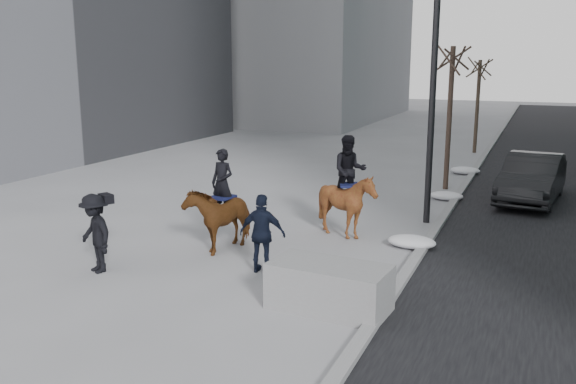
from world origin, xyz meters
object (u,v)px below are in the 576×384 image
at_px(mounted_left, 220,212).
at_px(planter, 329,287).
at_px(car_near, 532,178).
at_px(mounted_right, 347,197).

bearing_deg(mounted_left, planter, -34.78).
relative_size(car_near, mounted_right, 1.76).
distance_m(planter, mounted_right, 4.86).
bearing_deg(planter, mounted_left, 145.22).
height_order(planter, car_near, car_near).
xyz_separation_m(planter, mounted_left, (-3.73, 2.59, 0.47)).
bearing_deg(mounted_right, planter, -76.56).
distance_m(planter, mounted_left, 4.56).
bearing_deg(mounted_right, car_near, 55.46).
xyz_separation_m(planter, car_near, (3.24, 11.02, 0.33)).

